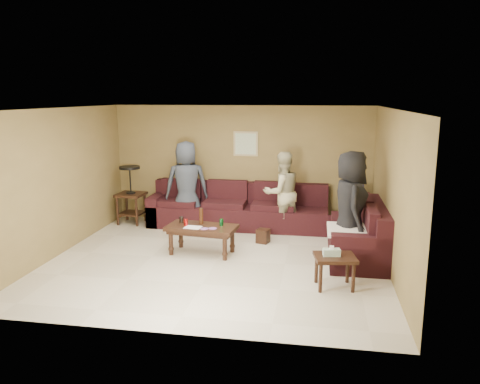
{
  "coord_description": "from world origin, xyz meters",
  "views": [
    {
      "loc": [
        1.61,
        -7.26,
        2.71
      ],
      "look_at": [
        0.25,
        0.85,
        1.0
      ],
      "focal_mm": 35.0,
      "sensor_mm": 36.0,
      "label": 1
    }
  ],
  "objects_px": {
    "person_left": "(187,184)",
    "person_right": "(350,206)",
    "end_table_left": "(131,194)",
    "sectional_sofa": "(274,220)",
    "person_middle": "(282,193)",
    "coffee_table": "(202,230)",
    "side_table_right": "(334,260)",
    "waste_bin": "(263,236)"
  },
  "relations": [
    {
      "from": "end_table_left",
      "to": "coffee_table",
      "type": "bearing_deg",
      "value": -40.44
    },
    {
      "from": "sectional_sofa",
      "to": "waste_bin",
      "type": "distance_m",
      "value": 0.51
    },
    {
      "from": "end_table_left",
      "to": "person_right",
      "type": "relative_size",
      "value": 0.68
    },
    {
      "from": "end_table_left",
      "to": "person_middle",
      "type": "bearing_deg",
      "value": -2.8
    },
    {
      "from": "person_left",
      "to": "person_right",
      "type": "bearing_deg",
      "value": 136.57
    },
    {
      "from": "side_table_right",
      "to": "person_right",
      "type": "relative_size",
      "value": 0.35
    },
    {
      "from": "coffee_table",
      "to": "end_table_left",
      "type": "xyz_separation_m",
      "value": [
        -1.97,
        1.68,
        0.23
      ]
    },
    {
      "from": "person_left",
      "to": "person_right",
      "type": "height_order",
      "value": "person_right"
    },
    {
      "from": "coffee_table",
      "to": "side_table_right",
      "type": "distance_m",
      "value": 2.49
    },
    {
      "from": "coffee_table",
      "to": "person_right",
      "type": "distance_m",
      "value": 2.55
    },
    {
      "from": "sectional_sofa",
      "to": "side_table_right",
      "type": "relative_size",
      "value": 7.24
    },
    {
      "from": "sectional_sofa",
      "to": "end_table_left",
      "type": "distance_m",
      "value": 3.17
    },
    {
      "from": "person_left",
      "to": "sectional_sofa",
      "type": "bearing_deg",
      "value": 149.79
    },
    {
      "from": "person_middle",
      "to": "person_right",
      "type": "relative_size",
      "value": 0.89
    },
    {
      "from": "coffee_table",
      "to": "waste_bin",
      "type": "relative_size",
      "value": 4.84
    },
    {
      "from": "coffee_table",
      "to": "waste_bin",
      "type": "xyz_separation_m",
      "value": [
        0.98,
        0.78,
        -0.29
      ]
    },
    {
      "from": "person_middle",
      "to": "waste_bin",
      "type": "bearing_deg",
      "value": 39.67
    },
    {
      "from": "end_table_left",
      "to": "person_middle",
      "type": "distance_m",
      "value": 3.25
    },
    {
      "from": "side_table_right",
      "to": "person_right",
      "type": "height_order",
      "value": "person_right"
    },
    {
      "from": "waste_bin",
      "to": "person_left",
      "type": "relative_size",
      "value": 0.14
    },
    {
      "from": "end_table_left",
      "to": "waste_bin",
      "type": "xyz_separation_m",
      "value": [
        2.95,
        -0.9,
        -0.52
      ]
    },
    {
      "from": "end_table_left",
      "to": "person_right",
      "type": "distance_m",
      "value": 4.74
    },
    {
      "from": "end_table_left",
      "to": "waste_bin",
      "type": "distance_m",
      "value": 3.13
    },
    {
      "from": "coffee_table",
      "to": "person_right",
      "type": "bearing_deg",
      "value": 2.99
    },
    {
      "from": "end_table_left",
      "to": "side_table_right",
      "type": "relative_size",
      "value": 1.92
    },
    {
      "from": "waste_bin",
      "to": "person_right",
      "type": "height_order",
      "value": "person_right"
    },
    {
      "from": "sectional_sofa",
      "to": "person_middle",
      "type": "bearing_deg",
      "value": 67.97
    },
    {
      "from": "waste_bin",
      "to": "person_left",
      "type": "bearing_deg",
      "value": 154.22
    },
    {
      "from": "coffee_table",
      "to": "person_middle",
      "type": "relative_size",
      "value": 0.77
    },
    {
      "from": "person_left",
      "to": "person_right",
      "type": "xyz_separation_m",
      "value": [
        3.21,
        -1.46,
        0.01
      ]
    },
    {
      "from": "sectional_sofa",
      "to": "end_table_left",
      "type": "xyz_separation_m",
      "value": [
        -3.12,
        0.46,
        0.32
      ]
    },
    {
      "from": "waste_bin",
      "to": "person_right",
      "type": "relative_size",
      "value": 0.14
    },
    {
      "from": "side_table_right",
      "to": "sectional_sofa",
      "type": "bearing_deg",
      "value": 114.72
    },
    {
      "from": "side_table_right",
      "to": "waste_bin",
      "type": "distance_m",
      "value": 2.28
    },
    {
      "from": "end_table_left",
      "to": "person_left",
      "type": "bearing_deg",
      "value": -3.84
    },
    {
      "from": "person_middle",
      "to": "coffee_table",
      "type": "bearing_deg",
      "value": 20.9
    },
    {
      "from": "sectional_sofa",
      "to": "side_table_right",
      "type": "xyz_separation_m",
      "value": [
        1.08,
        -2.34,
        0.08
      ]
    },
    {
      "from": "person_right",
      "to": "person_left",
      "type": "bearing_deg",
      "value": 59.11
    },
    {
      "from": "person_middle",
      "to": "end_table_left",
      "type": "bearing_deg",
      "value": -32.14
    },
    {
      "from": "end_table_left",
      "to": "side_table_right",
      "type": "bearing_deg",
      "value": -33.71
    },
    {
      "from": "sectional_sofa",
      "to": "coffee_table",
      "type": "relative_size",
      "value": 3.72
    },
    {
      "from": "sectional_sofa",
      "to": "end_table_left",
      "type": "height_order",
      "value": "end_table_left"
    }
  ]
}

